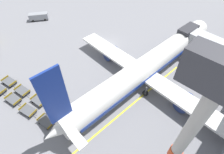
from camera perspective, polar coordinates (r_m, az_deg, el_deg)
name	(u,v)px	position (r m, az deg, el deg)	size (l,w,h in m)	color
ground_plane	(107,44)	(43.61, -1.50, 10.85)	(500.00, 500.00, 0.00)	gray
airplane	(146,67)	(33.31, 11.00, 3.27)	(33.00, 42.26, 13.43)	white
service_van	(39,16)	(57.35, -22.85, 17.79)	(4.58, 5.38, 1.93)	gray
baggage_dolly_row_near_col_b	(13,100)	(35.22, -29.52, -6.42)	(3.44, 2.09, 0.92)	#515459
baggage_dolly_row_near_col_c	(28,111)	(32.52, -25.67, -9.87)	(3.44, 2.16, 0.92)	#515459
baggage_dolly_row_near_col_d	(46,122)	(30.18, -20.62, -13.48)	(3.42, 1.97, 0.92)	#515459
baggage_dolly_row_mid_a_col_a	(9,82)	(38.75, -30.51, -1.33)	(3.43, 2.07, 0.92)	#515459
baggage_dolly_row_mid_a_col_b	(22,91)	(35.85, -27.20, -4.06)	(3.43, 2.02, 0.92)	#515459
baggage_dolly_row_mid_a_col_c	(39,101)	(33.12, -22.76, -7.10)	(3.42, 1.99, 0.92)	#515459
baggage_dolly_row_mid_a_col_d	(56,112)	(30.69, -17.86, -10.84)	(3.43, 2.01, 0.92)	#515459
stand_guidance_stripe	(123,112)	(29.89, 3.64, -11.31)	(2.46, 32.38, 0.01)	yellow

